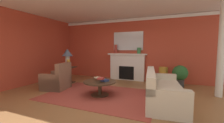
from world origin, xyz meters
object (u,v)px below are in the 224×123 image
(armchair_near_window, at_px, (57,81))
(sofa, at_px, (162,91))
(vase_mantel_left, at_px, (116,49))
(mantel_mirror, at_px, (128,41))
(coffee_table, at_px, (100,85))
(side_table, at_px, (68,74))
(vase_mantel_right, at_px, (139,51))
(fireplace, at_px, (127,67))
(vase_tall_corner, at_px, (163,76))
(potted_plant, at_px, (180,74))
(table_lamp, at_px, (67,54))
(vase_on_side_table, at_px, (69,63))

(armchair_near_window, bearing_deg, sofa, 1.86)
(sofa, xyz_separation_m, vase_mantel_left, (-2.22, 2.29, 1.15))
(mantel_mirror, relative_size, coffee_table, 1.40)
(side_table, relative_size, vase_mantel_right, 2.61)
(fireplace, relative_size, vase_tall_corner, 2.51)
(side_table, height_order, vase_tall_corner, vase_tall_corner)
(armchair_near_window, height_order, vase_mantel_right, vase_mantel_right)
(armchair_near_window, bearing_deg, potted_plant, 25.63)
(vase_tall_corner, bearing_deg, potted_plant, -17.56)
(mantel_mirror, bearing_deg, coffee_table, -93.33)
(coffee_table, distance_m, table_lamp, 2.37)
(sofa, relative_size, armchair_near_window, 2.31)
(coffee_table, bearing_deg, vase_tall_corner, 51.12)
(coffee_table, distance_m, potted_plant, 3.09)
(armchair_near_window, bearing_deg, mantel_mirror, 53.74)
(coffee_table, relative_size, vase_tall_corner, 1.39)
(vase_on_side_table, bearing_deg, mantel_mirror, 41.96)
(sofa, relative_size, vase_mantel_right, 8.19)
(mantel_mirror, height_order, side_table, mantel_mirror)
(side_table, distance_m, vase_mantel_right, 3.24)
(side_table, xyz_separation_m, vase_tall_corner, (3.76, 1.26, -0.04))
(coffee_table, xyz_separation_m, side_table, (-2.00, 0.93, 0.06))
(vase_on_side_table, bearing_deg, vase_tall_corner, 20.89)
(fireplace, bearing_deg, vase_mantel_left, -174.84)
(mantel_mirror, xyz_separation_m, vase_tall_corner, (1.61, -0.42, -1.46))
(vase_on_side_table, distance_m, vase_mantel_left, 2.26)
(vase_on_side_table, xyz_separation_m, potted_plant, (4.21, 1.19, -0.37))
(sofa, xyz_separation_m, armchair_near_window, (-3.56, -0.12, 0.01))
(table_lamp, distance_m, vase_tall_corner, 4.06)
(fireplace, xyz_separation_m, side_table, (-2.15, -1.56, -0.18))
(sofa, bearing_deg, side_table, 168.41)
(vase_on_side_table, bearing_deg, table_lamp, 141.34)
(coffee_table, xyz_separation_m, vase_tall_corner, (1.76, 2.18, 0.02))
(coffee_table, bearing_deg, vase_mantel_right, 73.92)
(mantel_mirror, distance_m, sofa, 3.34)
(table_lamp, xyz_separation_m, potted_plant, (4.36, 1.07, -0.73))
(vase_mantel_right, height_order, potted_plant, vase_mantel_right)
(armchair_near_window, distance_m, potted_plant, 4.55)
(mantel_mirror, height_order, sofa, mantel_mirror)
(vase_tall_corner, bearing_deg, vase_mantel_left, 173.39)
(vase_tall_corner, bearing_deg, vase_on_side_table, -159.11)
(mantel_mirror, relative_size, vase_mantel_right, 5.23)
(vase_mantel_right, bearing_deg, armchair_near_window, -135.40)
(mantel_mirror, relative_size, vase_tall_corner, 1.96)
(vase_on_side_table, distance_m, vase_tall_corner, 3.89)
(mantel_mirror, relative_size, table_lamp, 1.87)
(side_table, height_order, table_lamp, table_lamp)
(fireplace, relative_size, sofa, 0.82)
(mantel_mirror, distance_m, armchair_near_window, 3.53)
(sofa, bearing_deg, table_lamp, 168.41)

